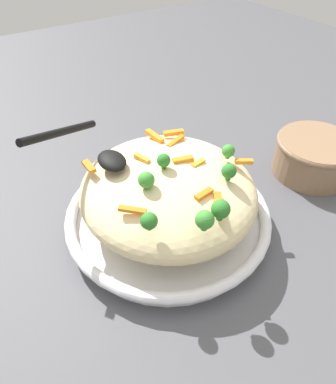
{
  "coord_description": "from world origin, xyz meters",
  "views": [
    {
      "loc": [
        -0.35,
        0.23,
        0.45
      ],
      "look_at": [
        0.0,
        0.0,
        0.08
      ],
      "focal_mm": 32.39,
      "sensor_mm": 36.0,
      "label": 1
    }
  ],
  "objects": [
    {
      "name": "broccoli_floret_5",
      "position": [
        -0.02,
        0.05,
        0.14
      ],
      "size": [
        0.02,
        0.02,
        0.03
      ],
      "color": "#377928",
      "rests_on": "pasta_mound"
    },
    {
      "name": "broccoli_floret_3",
      "position": [
        -0.0,
        0.01,
        0.14
      ],
      "size": [
        0.02,
        0.02,
        0.03
      ],
      "color": "#296820",
      "rests_on": "pasta_mound"
    },
    {
      "name": "ground_plane",
      "position": [
        0.0,
        0.0,
        0.0
      ],
      "size": [
        2.4,
        2.4,
        0.0
      ],
      "primitive_type": "plane",
      "color": "#4C4C51"
    },
    {
      "name": "carrot_piece_7",
      "position": [
        -0.08,
        -0.01,
        0.12
      ],
      "size": [
        0.01,
        0.03,
        0.01
      ],
      "primitive_type": "cube",
      "rotation": [
        0.0,
        0.0,
        1.69
      ],
      "color": "orange",
      "rests_on": "pasta_mound"
    },
    {
      "name": "carrot_piece_2",
      "position": [
        0.08,
        -0.06,
        0.12
      ],
      "size": [
        0.02,
        0.04,
        0.01
      ],
      "primitive_type": "cube",
      "rotation": [
        0.0,
        0.0,
        4.37
      ],
      "color": "orange",
      "rests_on": "pasta_mound"
    },
    {
      "name": "broccoli_floret_6",
      "position": [
        -0.07,
        -0.06,
        0.14
      ],
      "size": [
        0.02,
        0.02,
        0.03
      ],
      "color": "#296820",
      "rests_on": "pasta_mound"
    },
    {
      "name": "carrot_piece_1",
      "position": [
        0.09,
        -0.03,
        0.13
      ],
      "size": [
        0.04,
        0.01,
        0.01
      ],
      "primitive_type": "cube",
      "rotation": [
        0.0,
        0.0,
        0.08
      ],
      "color": "orange",
      "rests_on": "pasta_mound"
    },
    {
      "name": "carrot_piece_3",
      "position": [
        0.06,
        -0.05,
        0.12
      ],
      "size": [
        0.02,
        0.04,
        0.01
      ],
      "primitive_type": "cube",
      "rotation": [
        0.0,
        0.0,
        5.06
      ],
      "color": "orange",
      "rests_on": "pasta_mound"
    },
    {
      "name": "broccoli_floret_4",
      "position": [
        -0.12,
        0.03,
        0.14
      ],
      "size": [
        0.02,
        0.02,
        0.03
      ],
      "color": "#377928",
      "rests_on": "pasta_mound"
    },
    {
      "name": "pasta_mound",
      "position": [
        0.0,
        0.0,
        0.08
      ],
      "size": [
        0.29,
        0.28,
        0.1
      ],
      "primitive_type": "ellipsoid",
      "color": "beige",
      "rests_on": "serving_bowl"
    },
    {
      "name": "serving_spoon",
      "position": [
        0.08,
        0.09,
        0.15
      ],
      "size": [
        0.15,
        0.15,
        0.08
      ],
      "color": "black",
      "rests_on": "pasta_mound"
    },
    {
      "name": "carrot_piece_6",
      "position": [
        -0.02,
        -0.04,
        0.13
      ],
      "size": [
        0.01,
        0.03,
        0.01
      ],
      "primitive_type": "cube",
      "rotation": [
        0.0,
        0.0,
        4.88
      ],
      "color": "orange",
      "rests_on": "pasta_mound"
    },
    {
      "name": "broccoli_floret_1",
      "position": [
        -0.09,
        0.08,
        0.13
      ],
      "size": [
        0.02,
        0.02,
        0.03
      ],
      "color": "#296820",
      "rests_on": "pasta_mound"
    },
    {
      "name": "carrot_piece_0",
      "position": [
        -0.05,
        0.09,
        0.12
      ],
      "size": [
        0.03,
        0.03,
        0.01
      ],
      "primitive_type": "cube",
      "rotation": [
        0.0,
        0.0,
        0.78
      ],
      "color": "orange",
      "rests_on": "pasta_mound"
    },
    {
      "name": "carrot_piece_10",
      "position": [
        -0.05,
        -0.11,
        0.12
      ],
      "size": [
        0.02,
        0.03,
        0.01
      ],
      "primitive_type": "cube",
      "rotation": [
        0.0,
        0.0,
        4.13
      ],
      "color": "orange",
      "rests_on": "pasta_mound"
    },
    {
      "name": "carrot_piece_4",
      "position": [
        -0.1,
        -0.02,
        0.12
      ],
      "size": [
        0.04,
        0.03,
        0.01
      ],
      "primitive_type": "cube",
      "rotation": [
        0.0,
        0.0,
        5.58
      ],
      "color": "orange",
      "rests_on": "pasta_mound"
    },
    {
      "name": "carrot_piece_8",
      "position": [
        0.07,
        0.1,
        0.12
      ],
      "size": [
        0.03,
        0.01,
        0.01
      ],
      "primitive_type": "cube",
      "rotation": [
        0.0,
        0.0,
        3.15
      ],
      "color": "orange",
      "rests_on": "pasta_mound"
    },
    {
      "name": "companion_bowl",
      "position": [
        -0.04,
        -0.33,
        0.04
      ],
      "size": [
        0.16,
        0.16,
        0.08
      ],
      "color": "#8C6B4C",
      "rests_on": "ground_plane"
    },
    {
      "name": "carrot_piece_5",
      "position": [
        0.0,
        -0.03,
        0.13
      ],
      "size": [
        0.02,
        0.03,
        0.01
      ],
      "primitive_type": "cube",
      "rotation": [
        0.0,
        0.0,
        1.29
      ],
      "color": "orange",
      "rests_on": "pasta_mound"
    },
    {
      "name": "serving_bowl",
      "position": [
        0.0,
        0.0,
        0.02
      ],
      "size": [
        0.34,
        0.34,
        0.04
      ],
      "color": "silver",
      "rests_on": "ground_plane"
    },
    {
      "name": "carrot_piece_9",
      "position": [
        0.04,
        0.02,
        0.13
      ],
      "size": [
        0.03,
        0.02,
        0.01
      ],
      "primitive_type": "cube",
      "rotation": [
        0.0,
        0.0,
        0.28
      ],
      "color": "orange",
      "rests_on": "pasta_mound"
    },
    {
      "name": "broccoli_floret_2",
      "position": [
        -0.12,
        -0.0,
        0.14
      ],
      "size": [
        0.03,
        0.03,
        0.03
      ],
      "color": "#296820",
      "rests_on": "pasta_mound"
    },
    {
      "name": "broccoli_floret_0",
      "position": [
        -0.02,
        -0.1,
        0.13
      ],
      "size": [
        0.02,
        0.02,
        0.02
      ],
      "color": "#377928",
      "rests_on": "pasta_mound"
    }
  ]
}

